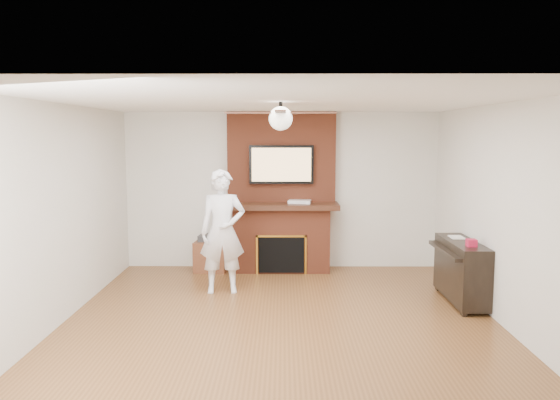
{
  "coord_description": "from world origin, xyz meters",
  "views": [
    {
      "loc": [
        0.03,
        -5.98,
        2.15
      ],
      "look_at": [
        -0.01,
        0.9,
        1.32
      ],
      "focal_mm": 35.0,
      "sensor_mm": 36.0,
      "label": 1
    }
  ],
  "objects_px": {
    "side_table": "(212,254)",
    "piano": "(461,270)",
    "fireplace": "(281,208)",
    "person": "(223,231)"
  },
  "relations": [
    {
      "from": "person",
      "to": "piano",
      "type": "xyz_separation_m",
      "value": [
        3.1,
        -0.44,
        -0.41
      ]
    },
    {
      "from": "person",
      "to": "side_table",
      "type": "relative_size",
      "value": 2.92
    },
    {
      "from": "person",
      "to": "piano",
      "type": "relative_size",
      "value": 1.38
    },
    {
      "from": "person",
      "to": "piano",
      "type": "height_order",
      "value": "person"
    },
    {
      "from": "person",
      "to": "piano",
      "type": "bearing_deg",
      "value": -15.17
    },
    {
      "from": "fireplace",
      "to": "side_table",
      "type": "relative_size",
      "value": 4.35
    },
    {
      "from": "fireplace",
      "to": "piano",
      "type": "height_order",
      "value": "fireplace"
    },
    {
      "from": "side_table",
      "to": "piano",
      "type": "height_order",
      "value": "piano"
    },
    {
      "from": "side_table",
      "to": "person",
      "type": "bearing_deg",
      "value": -69.45
    },
    {
      "from": "side_table",
      "to": "piano",
      "type": "bearing_deg",
      "value": -19.46
    }
  ]
}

